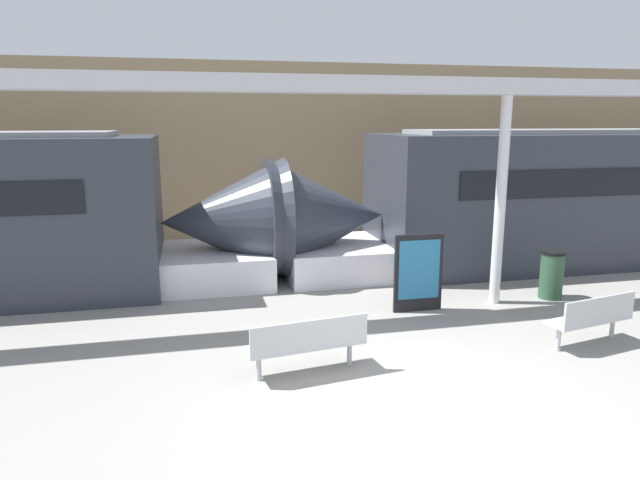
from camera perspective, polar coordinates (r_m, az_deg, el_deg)
The scene contains 9 objects.
ground_plane at distance 7.24m, azimuth 8.21°, elevation -16.42°, with size 60.00×60.00×0.00m, color gray.
station_wall at distance 16.45m, azimuth -4.72°, elevation 8.70°, with size 56.00×0.20×5.00m, color #9E8460.
train_left at distance 16.25m, azimuth 28.24°, elevation 3.80°, with size 17.97×2.93×3.20m.
bench_near at distance 7.83m, azimuth -1.27°, elevation -10.12°, with size 1.70×0.67×0.83m.
bench_far at distance 9.70m, azimuth 25.59°, elevation -6.92°, with size 1.50×0.72×0.83m.
trash_bin at distance 11.98m, azimuth 22.15°, elevation -3.21°, with size 0.46×0.46×0.94m.
poster_board at distance 10.44m, azimuth 9.81°, elevation -3.23°, with size 0.92×0.07×1.43m.
support_column_near at distance 11.04m, azimuth 17.59°, elevation 3.59°, with size 0.20×0.20×3.85m, color silver.
canopy_beam at distance 10.95m, azimuth 18.29°, elevation 14.34°, with size 28.00×0.60×0.28m, color #B7B7BC.
Camera 1 is at (-2.39, -5.92, 3.43)m, focal length 32.00 mm.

